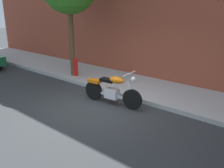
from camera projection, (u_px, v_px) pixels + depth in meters
ground_plane at (95, 109)px, 7.54m from camera, size 60.00×60.00×0.00m
sidewalk at (141, 87)px, 9.37m from camera, size 24.80×2.43×0.14m
motorcycle at (112, 90)px, 7.80m from camera, size 2.14×0.70×1.14m
fire_hydrant at (76, 68)px, 10.58m from camera, size 0.20×0.20×0.91m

